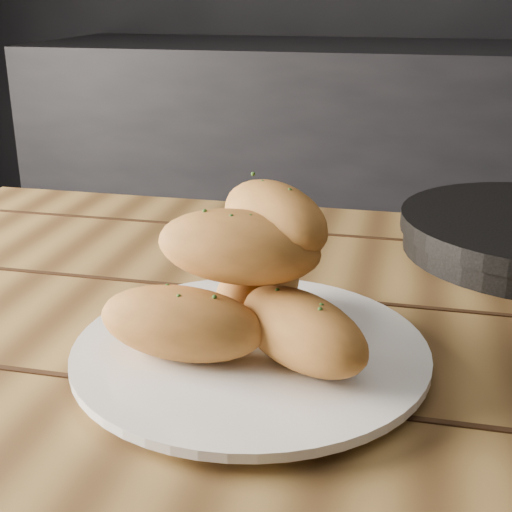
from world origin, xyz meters
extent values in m
cube|color=olive|center=(-0.25, 0.20, 0.73)|extent=(1.40, 0.84, 0.04)
cylinder|color=brown|center=(-0.90, 0.55, 0.35)|extent=(0.07, 0.07, 0.71)
cylinder|color=white|center=(-0.44, 0.16, 0.76)|extent=(0.27, 0.27, 0.01)
cylinder|color=white|center=(-0.44, 0.16, 0.76)|extent=(0.30, 0.30, 0.01)
ellipsoid|color=#B57232|center=(-0.49, 0.13, 0.80)|extent=(0.14, 0.07, 0.06)
ellipsoid|color=#B57232|center=(-0.39, 0.14, 0.80)|extent=(0.14, 0.13, 0.06)
ellipsoid|color=#B57232|center=(-0.44, 0.21, 0.80)|extent=(0.08, 0.14, 0.06)
ellipsoid|color=#B57232|center=(-0.45, 0.15, 0.86)|extent=(0.14, 0.07, 0.06)
ellipsoid|color=#B57232|center=(-0.42, 0.18, 0.87)|extent=(0.13, 0.13, 0.06)
camera|label=1|loc=(-0.31, -0.36, 1.05)|focal=50.00mm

